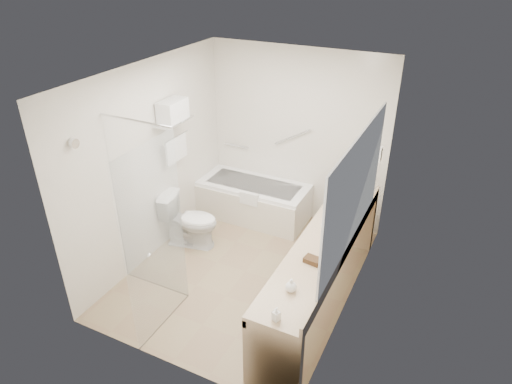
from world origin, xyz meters
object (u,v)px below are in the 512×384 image
at_px(toilet, 190,221).
at_px(vanity_counter, 322,259).
at_px(bathtub, 254,200).
at_px(water_bottle_left, 357,186).
at_px(amenity_basket, 313,260).

bearing_deg(toilet, vanity_counter, -112.83).
xyz_separation_m(bathtub, toilet, (-0.45, -1.02, 0.10)).
bearing_deg(bathtub, toilet, -113.83).
xyz_separation_m(bathtub, water_bottle_left, (1.53, -0.14, 0.67)).
bearing_deg(vanity_counter, water_bottle_left, 89.72).
xyz_separation_m(bathtub, vanity_counter, (1.52, -1.39, 0.36)).
xyz_separation_m(vanity_counter, water_bottle_left, (0.01, 1.25, 0.30)).
bearing_deg(amenity_basket, water_bottle_left, 90.01).
xyz_separation_m(toilet, water_bottle_left, (1.98, 0.88, 0.57)).
bearing_deg(water_bottle_left, bathtub, 174.80).
relative_size(bathtub, amenity_basket, 9.65).
xyz_separation_m(vanity_counter, toilet, (-1.97, 0.37, -0.27)).
distance_m(bathtub, amenity_basket, 2.41).
bearing_deg(vanity_counter, toilet, 169.41).
distance_m(bathtub, toilet, 1.12).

